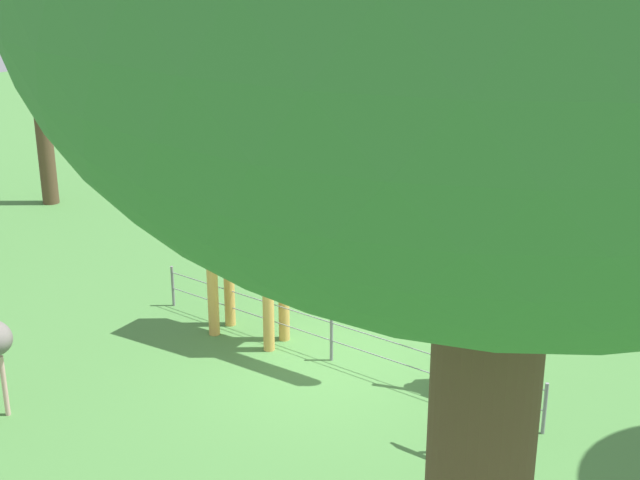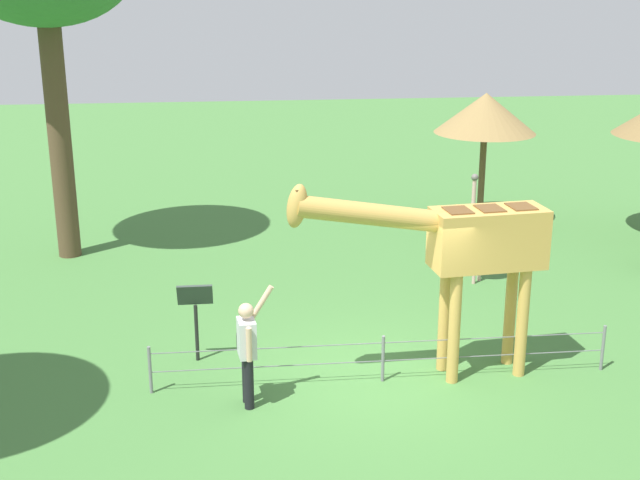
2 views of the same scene
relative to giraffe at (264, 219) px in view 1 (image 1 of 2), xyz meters
name	(u,v)px [view 1 (image 1 of 2)]	position (x,y,z in m)	size (l,w,h in m)	color
ground_plane	(328,362)	(1.23, 0.02, -2.11)	(60.00, 60.00, 0.00)	#427538
giraffe	(264,219)	(0.00, 0.00, 0.00)	(3.97, 0.89, 3.21)	gold
visitor	(469,331)	(3.30, 0.62, -1.20)	(0.56, 0.58, 1.77)	black
info_sign	(464,387)	(4.07, -0.95, -1.16)	(0.56, 0.21, 1.32)	black
wire_fence	(331,337)	(1.23, 0.11, -1.70)	(7.05, 0.05, 0.75)	slate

